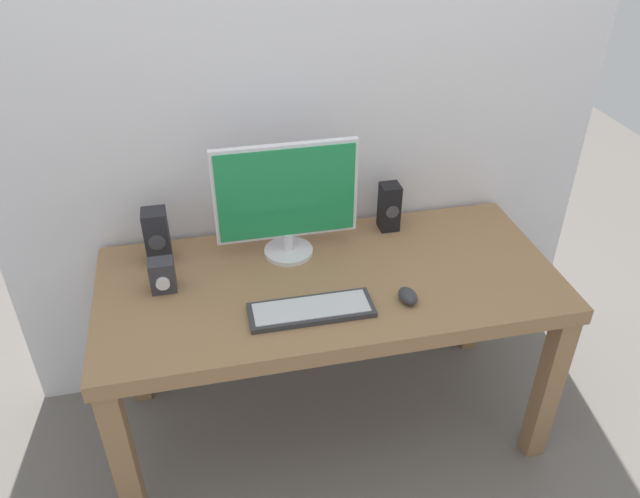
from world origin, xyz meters
TOP-DOWN VIEW (x-y plane):
  - ground_plane at (0.00, 0.00)m, footprint 6.00×6.00m
  - wall_back at (0.00, 0.39)m, footprint 2.25×0.04m
  - desk at (0.00, 0.00)m, footprint 1.55×0.70m
  - monitor at (-0.11, 0.18)m, footprint 0.49×0.17m
  - keyboard_primary at (-0.10, -0.17)m, footprint 0.39×0.14m
  - mouse at (0.22, -0.18)m, footprint 0.07×0.09m
  - speaker_right at (0.29, 0.26)m, footprint 0.07×0.08m
  - speaker_left at (-0.56, 0.23)m, footprint 0.08×0.09m
  - audio_controller at (-0.55, 0.05)m, footprint 0.08×0.08m

SIDE VIEW (x-z plane):
  - ground_plane at x=0.00m, z-range 0.00..0.00m
  - desk at x=0.00m, z-range 0.27..0.98m
  - keyboard_primary at x=-0.10m, z-range 0.71..0.74m
  - mouse at x=0.22m, z-range 0.71..0.76m
  - audio_controller at x=-0.55m, z-range 0.71..0.83m
  - speaker_right at x=0.29m, z-range 0.71..0.90m
  - speaker_left at x=-0.56m, z-range 0.71..0.91m
  - monitor at x=-0.11m, z-range 0.73..1.14m
  - wall_back at x=0.00m, z-range 0.00..3.00m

